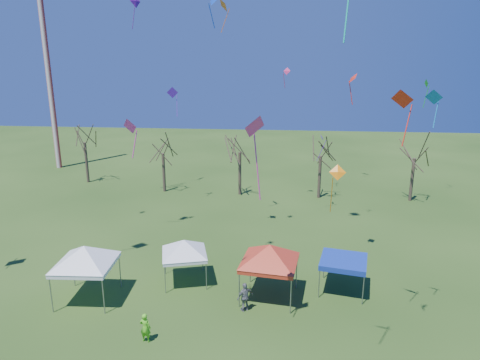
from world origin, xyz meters
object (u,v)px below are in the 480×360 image
at_px(tree_1, 162,140).
at_px(tent_white_mid, 184,243).
at_px(tree_0, 83,128).
at_px(tree_4, 416,143).
at_px(tent_red, 270,248).
at_px(tree_2, 240,137).
at_px(tree_3, 321,141).
at_px(radio_mast, 48,73).
at_px(person_green, 145,328).
at_px(tent_blue, 344,262).
at_px(person_grey, 245,297).
at_px(tent_white_west, 84,250).

xyz_separation_m(tree_1, tent_white_mid, (6.80, -19.59, -3.06)).
relative_size(tree_0, tree_4, 1.07).
bearing_deg(tent_red, tree_2, 100.68).
height_order(tree_1, tree_2, tree_2).
height_order(tent_white_mid, tent_red, tent_red).
relative_size(tree_1, tree_2, 0.92).
relative_size(tree_3, tent_red, 1.76).
bearing_deg(radio_mast, tree_2, -20.57).
distance_m(radio_mast, person_green, 43.89).
relative_size(tree_2, person_green, 5.14).
xyz_separation_m(tent_blue, person_grey, (-5.83, -2.83, -1.11)).
height_order(tree_2, tent_white_mid, tree_2).
relative_size(tent_white_mid, person_green, 2.32).
bearing_deg(tree_4, tent_white_mid, -135.57).
bearing_deg(person_grey, person_green, -2.34).
xyz_separation_m(tree_2, tree_4, (17.72, -0.38, -0.23)).
height_order(tree_4, tent_white_mid, tree_4).
distance_m(tree_1, tent_white_mid, 20.96).
distance_m(tree_1, person_green, 27.07).
height_order(tent_white_mid, person_grey, tent_white_mid).
height_order(tent_white_west, person_green, tent_white_west).
xyz_separation_m(tree_0, tent_red, (22.38, -23.67, -3.27)).
bearing_deg(person_grey, tree_0, -87.18).
bearing_deg(tree_4, tree_0, 174.66).
bearing_deg(tree_0, tent_white_mid, -52.91).
height_order(tree_4, tent_red, tree_4).
xyz_separation_m(tent_white_west, tent_red, (10.82, 1.34, -0.02)).
bearing_deg(tree_2, person_grey, -83.38).
bearing_deg(tent_blue, tent_white_mid, 179.20).
xyz_separation_m(tent_red, person_grey, (-1.31, -1.62, -2.35)).
xyz_separation_m(tree_1, tent_red, (12.30, -20.94, -2.57)).
height_order(tree_0, tree_2, tree_0).
bearing_deg(tree_1, tree_3, -2.06).
distance_m(tree_3, tent_white_mid, 21.72).
height_order(tree_1, tent_red, tree_1).
bearing_deg(tree_4, tree_2, 178.78).
bearing_deg(tent_white_mid, tree_2, 85.26).
height_order(tree_3, tent_white_mid, tree_3).
bearing_deg(tree_0, tent_red, -46.61).
bearing_deg(tree_4, person_grey, -124.63).
xyz_separation_m(tree_2, tent_white_west, (-6.92, -22.01, -3.05)).
height_order(tree_2, person_grey, tree_2).
distance_m(tree_0, tent_white_mid, 28.24).
distance_m(tree_0, tree_3, 27.09).
relative_size(tree_3, person_green, 4.97).
height_order(tree_0, tree_1, tree_0).
height_order(tent_blue, person_grey, tent_blue).
xyz_separation_m(tent_white_mid, tent_blue, (10.02, -0.14, -0.75)).
bearing_deg(tree_0, tent_blue, -39.88).
height_order(radio_mast, tree_3, radio_mast).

